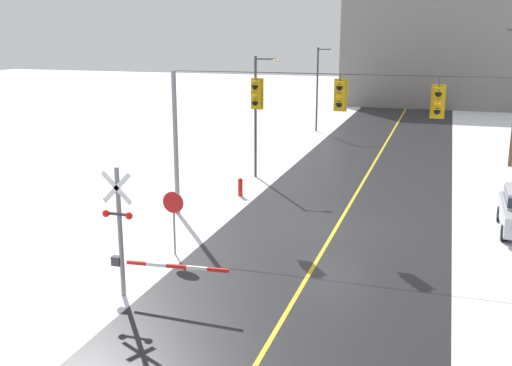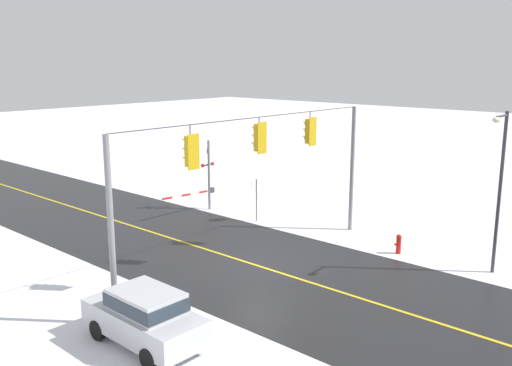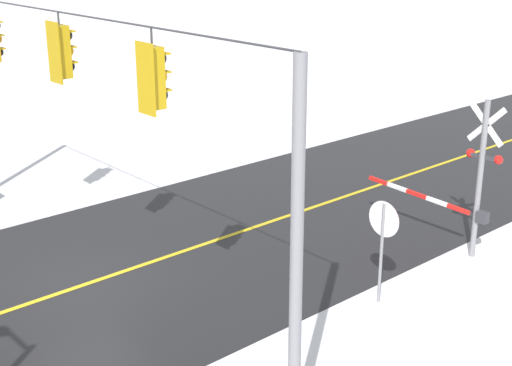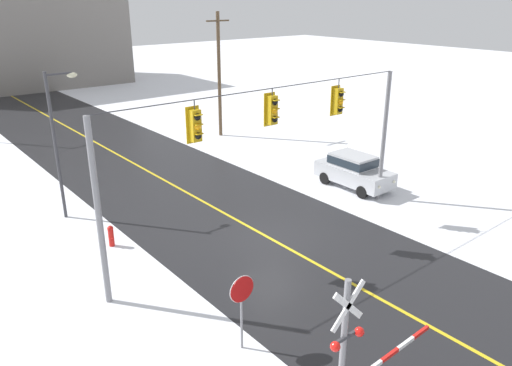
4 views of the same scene
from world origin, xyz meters
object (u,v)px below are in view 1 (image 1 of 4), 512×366
Objects in this scene: railroad_crossing at (128,234)px; fire_hydrant at (240,186)px; streetlamp_near at (259,106)px; streetlamp_far at (320,81)px; stop_sign at (173,209)px.

railroad_crossing is 4.55× the size of fire_hydrant.
streetlamp_near reaches higher than fire_hydrant.
stop_sign is at bearing -88.81° from streetlamp_far.
streetlamp_near is at bearing 92.74° from stop_sign.
streetlamp_near reaches higher than railroad_crossing.
stop_sign is 3.65m from railroad_crossing.
streetlamp_near is at bearing 93.80° from fire_hydrant.
railroad_crossing is 31.69m from streetlamp_far.
streetlamp_near reaches higher than stop_sign.
streetlamp_near is (-0.58, 12.10, 2.20)m from stop_sign.
streetlamp_far is (0.00, 15.89, 0.00)m from streetlamp_near.
stop_sign is at bearing 94.01° from railroad_crossing.
fire_hydrant is (-0.32, 8.17, -1.25)m from stop_sign.
railroad_crossing is (0.25, -3.63, 0.28)m from stop_sign.
stop_sign is 0.59× the size of railroad_crossing.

